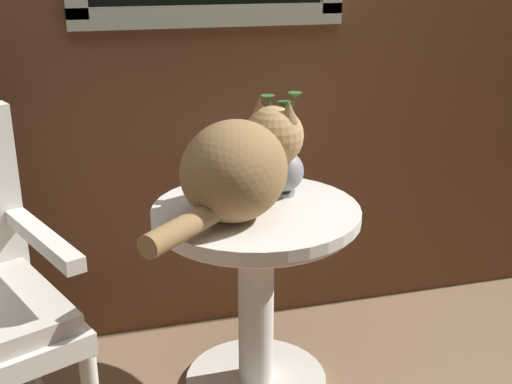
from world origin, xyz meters
The scene contains 3 objects.
wicker_side_table centered at (0.15, 0.26, 0.44)m, with size 0.63×0.63×0.63m.
cat centered at (0.09, 0.22, 0.78)m, with size 0.55×0.52×0.31m.
pewter_vase_with_ivy centered at (0.26, 0.35, 0.73)m, with size 0.13×0.13×0.32m.
Camera 1 is at (-0.33, -1.50, 1.35)m, focal length 46.25 mm.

